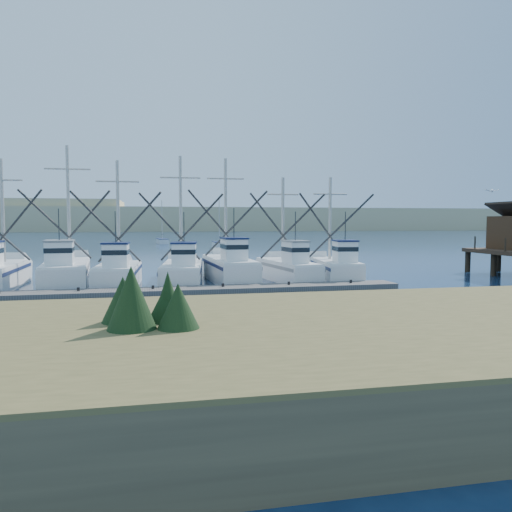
# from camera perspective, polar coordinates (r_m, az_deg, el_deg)

# --- Properties ---
(ground) EXTENTS (500.00, 500.00, 0.00)m
(ground) POSITION_cam_1_polar(r_m,az_deg,el_deg) (23.34, 6.14, -6.40)
(ground) COLOR #0D203C
(ground) RESTS_ON ground
(shore_bank) EXTENTS (40.00, 10.00, 1.60)m
(shore_bank) POSITION_cam_1_polar(r_m,az_deg,el_deg) (12.35, -15.91, -12.16)
(shore_bank) COLOR #4C422D
(shore_bank) RESTS_ON ground
(floating_dock) EXTENTS (29.42, 2.53, 0.39)m
(floating_dock) POSITION_cam_1_polar(r_m,az_deg,el_deg) (28.82, -11.69, -4.08)
(floating_dock) COLOR #5C5752
(floating_dock) RESTS_ON ground
(dune_ridge) EXTENTS (360.00, 60.00, 10.00)m
(dune_ridge) POSITION_cam_1_polar(r_m,az_deg,el_deg) (231.94, -10.06, 4.14)
(dune_ridge) COLOR tan
(dune_ridge) RESTS_ON ground
(trawler_fleet) EXTENTS (28.57, 9.01, 9.28)m
(trawler_fleet) POSITION_cam_1_polar(r_m,az_deg,el_deg) (33.66, -12.81, -1.65)
(trawler_fleet) COLOR white
(trawler_fleet) RESTS_ON ground
(sailboat_near) EXTENTS (1.77, 5.70, 8.10)m
(sailboat_near) POSITION_cam_1_polar(r_m,az_deg,el_deg) (78.54, -4.18, 1.28)
(sailboat_near) COLOR white
(sailboat_near) RESTS_ON ground
(sailboat_far) EXTENTS (2.24, 5.91, 8.10)m
(sailboat_far) POSITION_cam_1_polar(r_m,az_deg,el_deg) (94.44, -10.66, 1.68)
(sailboat_far) COLOR white
(sailboat_far) RESTS_ON ground
(flying_gull) EXTENTS (1.18, 0.22, 0.22)m
(flying_gull) POSITION_cam_1_polar(r_m,az_deg,el_deg) (40.32, 25.36, 6.77)
(flying_gull) COLOR white
(flying_gull) RESTS_ON ground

